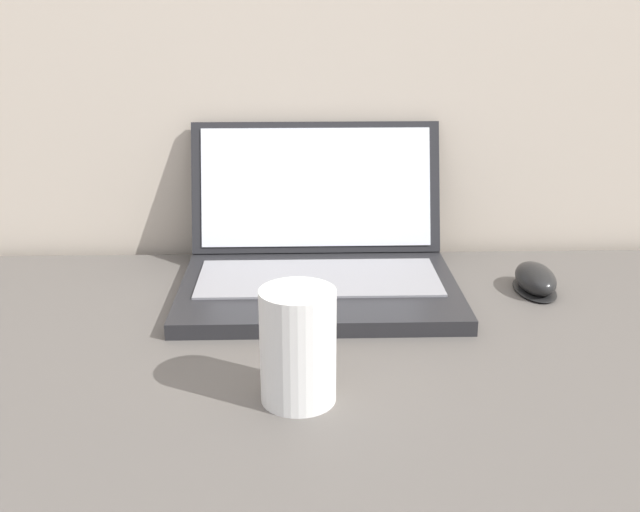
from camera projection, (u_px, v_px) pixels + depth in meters
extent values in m
cube|color=#232326|center=(319.00, 291.00, 1.02)|extent=(0.38, 0.26, 0.02)
cube|color=gray|center=(319.00, 278.00, 1.03)|extent=(0.33, 0.14, 0.00)
cube|color=#232326|center=(316.00, 188.00, 1.14)|extent=(0.38, 0.08, 0.19)
cube|color=white|center=(316.00, 187.00, 1.13)|extent=(0.35, 0.06, 0.17)
cylinder|color=white|center=(298.00, 346.00, 0.74)|extent=(0.08, 0.08, 0.12)
cylinder|color=black|center=(297.00, 294.00, 0.73)|extent=(0.07, 0.07, 0.01)
ellipsoid|color=black|center=(534.00, 289.00, 1.04)|extent=(0.06, 0.10, 0.01)
ellipsoid|color=black|center=(535.00, 278.00, 1.04)|extent=(0.05, 0.09, 0.04)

